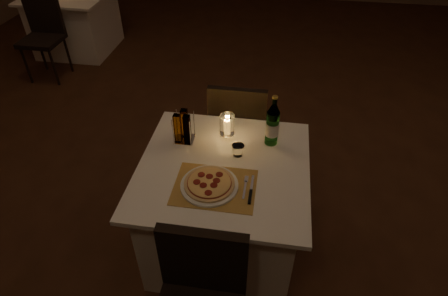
# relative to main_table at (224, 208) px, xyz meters

# --- Properties ---
(floor) EXTENTS (8.00, 10.00, 0.02)m
(floor) POSITION_rel_main_table_xyz_m (-0.06, 0.50, -0.38)
(floor) COLOR #472616
(floor) RESTS_ON ground
(main_table) EXTENTS (1.00, 1.00, 0.74)m
(main_table) POSITION_rel_main_table_xyz_m (0.00, 0.00, 0.00)
(main_table) COLOR white
(main_table) RESTS_ON ground
(chair_near) EXTENTS (0.42, 0.42, 0.90)m
(chair_near) POSITION_rel_main_table_xyz_m (0.00, -0.71, 0.18)
(chair_near) COLOR black
(chair_near) RESTS_ON ground
(chair_far) EXTENTS (0.42, 0.42, 0.90)m
(chair_far) POSITION_rel_main_table_xyz_m (0.00, 0.71, 0.18)
(chair_far) COLOR black
(chair_far) RESTS_ON ground
(placemat) EXTENTS (0.45, 0.34, 0.00)m
(placemat) POSITION_rel_main_table_xyz_m (-0.02, -0.18, 0.37)
(placemat) COLOR #BE8F41
(placemat) RESTS_ON main_table
(plate) EXTENTS (0.32, 0.32, 0.01)m
(plate) POSITION_rel_main_table_xyz_m (-0.05, -0.18, 0.38)
(plate) COLOR white
(plate) RESTS_ON placemat
(pizza) EXTENTS (0.28, 0.28, 0.02)m
(pizza) POSITION_rel_main_table_xyz_m (-0.05, -0.18, 0.39)
(pizza) COLOR #D8B77F
(pizza) RESTS_ON plate
(fork) EXTENTS (0.02, 0.18, 0.00)m
(fork) POSITION_rel_main_table_xyz_m (0.14, -0.15, 0.37)
(fork) COLOR silver
(fork) RESTS_ON placemat
(knife) EXTENTS (0.02, 0.22, 0.01)m
(knife) POSITION_rel_main_table_xyz_m (0.18, -0.21, 0.37)
(knife) COLOR black
(knife) RESTS_ON placemat
(tumbler) EXTENTS (0.07, 0.07, 0.07)m
(tumbler) POSITION_rel_main_table_xyz_m (0.07, 0.11, 0.40)
(tumbler) COLOR white
(tumbler) RESTS_ON main_table
(water_bottle) EXTENTS (0.08, 0.08, 0.34)m
(water_bottle) POSITION_rel_main_table_xyz_m (0.26, 0.26, 0.50)
(water_bottle) COLOR #5AA056
(water_bottle) RESTS_ON main_table
(hurricane_candle) EXTENTS (0.09, 0.09, 0.18)m
(hurricane_candle) POSITION_rel_main_table_xyz_m (-0.02, 0.26, 0.47)
(hurricane_candle) COLOR white
(hurricane_candle) RESTS_ON main_table
(cruet_caddy) EXTENTS (0.12, 0.12, 0.21)m
(cruet_caddy) POSITION_rel_main_table_xyz_m (-0.28, 0.20, 0.46)
(cruet_caddy) COLOR white
(cruet_caddy) RESTS_ON main_table
(neighbor_table_left) EXTENTS (1.00, 1.00, 0.74)m
(neighbor_table_left) POSITION_rel_main_table_xyz_m (-2.42, 2.88, 0.00)
(neighbor_table_left) COLOR white
(neighbor_table_left) RESTS_ON ground
(neighbor_chair_la) EXTENTS (0.42, 0.42, 0.90)m
(neighbor_chair_la) POSITION_rel_main_table_xyz_m (-2.42, 2.17, 0.18)
(neighbor_chair_la) COLOR black
(neighbor_chair_la) RESTS_ON ground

